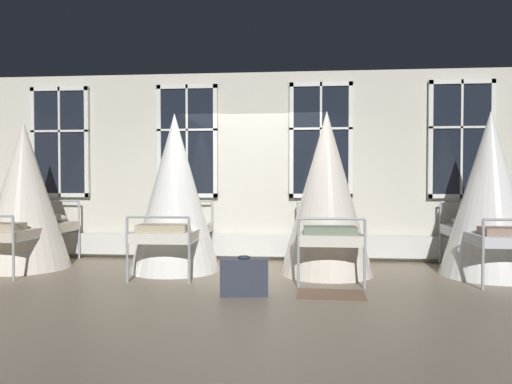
{
  "coord_description": "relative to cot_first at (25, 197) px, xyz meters",
  "views": [
    {
      "loc": [
        0.72,
        -6.68,
        1.36
      ],
      "look_at": [
        0.14,
        0.12,
        1.19
      ],
      "focal_mm": 32.51,
      "sensor_mm": 36.0,
      "label": 1
    }
  ],
  "objects": [
    {
      "name": "cot_fourth",
      "position": [
        6.93,
        -0.01,
        0.04
      ],
      "size": [
        1.35,
        1.88,
        2.34
      ],
      "rotation": [
        0.0,
        0.0,
        1.55
      ],
      "color": "#9EA3A8",
      "rests_on": "ground"
    },
    {
      "name": "cot_third",
      "position": [
        4.64,
        -0.05,
        0.05
      ],
      "size": [
        1.35,
        1.87,
        2.37
      ],
      "rotation": [
        0.0,
        0.0,
        1.57
      ],
      "color": "#9EA3A8",
      "rests_on": "ground"
    },
    {
      "name": "ground",
      "position": [
        3.47,
        -0.15,
        -1.1
      ],
      "size": [
        22.99,
        22.99,
        0.0
      ],
      "primitive_type": "plane",
      "color": "gray"
    },
    {
      "name": "cot_second",
      "position": [
        2.37,
        0.02,
        0.05
      ],
      "size": [
        1.35,
        1.88,
        2.37
      ],
      "rotation": [
        0.0,
        0.0,
        1.59
      ],
      "color": "#9EA3A8",
      "rests_on": "ground"
    },
    {
      "name": "cot_first",
      "position": [
        0.0,
        0.0,
        0.0
      ],
      "size": [
        1.35,
        1.88,
        2.27
      ],
      "rotation": [
        0.0,
        0.0,
        1.55
      ],
      "color": "#9EA3A8",
      "rests_on": "ground"
    },
    {
      "name": "suitcase_dark",
      "position": [
        3.58,
        -1.44,
        -0.88
      ],
      "size": [
        0.58,
        0.27,
        0.47
      ],
      "rotation": [
        0.0,
        0.0,
        0.12
      ],
      "color": "#2D3342",
      "rests_on": "ground"
    },
    {
      "name": "rug_third",
      "position": [
        4.61,
        -1.34,
        -1.09
      ],
      "size": [
        0.82,
        0.59,
        0.01
      ],
      "primitive_type": "cube",
      "rotation": [
        0.0,
        0.0,
        -0.03
      ],
      "color": "brown",
      "rests_on": "ground"
    },
    {
      "name": "back_wall_with_windows",
      "position": [
        3.47,
        1.12,
        0.5
      ],
      "size": [
        12.5,
        0.1,
        3.2
      ],
      "primitive_type": "cube",
      "color": "beige",
      "rests_on": "ground"
    },
    {
      "name": "window_bank",
      "position": [
        3.47,
        1.0,
        0.03
      ],
      "size": [
        7.89,
        0.1,
        2.93
      ],
      "color": "black",
      "rests_on": "ground"
    }
  ]
}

